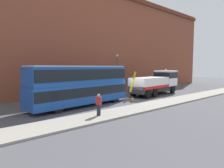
{
  "coord_description": "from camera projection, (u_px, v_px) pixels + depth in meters",
  "views": [
    {
      "loc": [
        -16.87,
        -16.15,
        3.92
      ],
      "look_at": [
        -2.4,
        0.55,
        2.0
      ],
      "focal_mm": 31.17,
      "sensor_mm": 36.0,
      "label": 1
    }
  ],
  "objects": [
    {
      "name": "ground_plane",
      "position": [
        130.0,
        100.0,
        23.5
      ],
      "size": [
        120.0,
        120.0,
        0.0
      ],
      "primitive_type": "plane",
      "color": "#4C4C51"
    },
    {
      "name": "near_kerb",
      "position": [
        159.0,
        104.0,
        20.34
      ],
      "size": [
        60.0,
        2.8,
        0.15
      ],
      "primitive_type": "cube",
      "color": "gray",
      "rests_on": "ground_plane"
    },
    {
      "name": "street_lamp",
      "position": [
        117.0,
        70.0,
        29.53
      ],
      "size": [
        0.36,
        0.36,
        5.83
      ],
      "color": "#38383D",
      "rests_on": "ground_plane"
    },
    {
      "name": "traffic_cone_near_bus",
      "position": [
        132.0,
        99.0,
        21.78
      ],
      "size": [
        0.36,
        0.36,
        0.72
      ],
      "color": "orange",
      "rests_on": "ground_plane"
    },
    {
      "name": "double_decker_bus",
      "position": [
        81.0,
        84.0,
        19.48
      ],
      "size": [
        11.19,
        3.59,
        4.06
      ],
      "rotation": [
        0.0,
        0.0,
        0.1
      ],
      "color": "#19479E",
      "rests_on": "ground_plane"
    },
    {
      "name": "recovery_tow_truck",
      "position": [
        156.0,
        82.0,
        27.71
      ],
      "size": [
        10.23,
        3.48,
        3.67
      ],
      "rotation": [
        0.0,
        0.0,
        0.1
      ],
      "color": "#2D2D2D",
      "rests_on": "ground_plane"
    },
    {
      "name": "building_facade",
      "position": [
        92.0,
        39.0,
        28.75
      ],
      "size": [
        60.0,
        1.5,
        16.0
      ],
      "color": "brown",
      "rests_on": "ground_plane"
    },
    {
      "name": "pedestrian_onlooker",
      "position": [
        99.0,
        105.0,
        15.1
      ],
      "size": [
        0.43,
        0.48,
        1.71
      ],
      "rotation": [
        0.0,
        0.0,
        0.54
      ],
      "color": "#232333",
      "rests_on": "near_kerb"
    }
  ]
}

